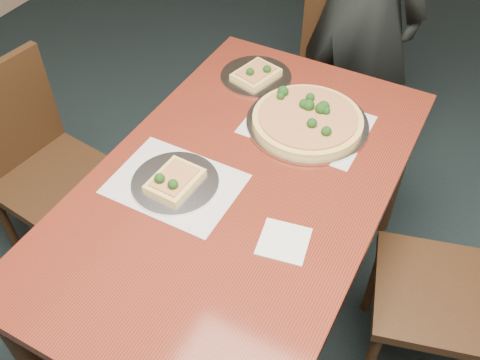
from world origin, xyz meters
The scene contains 10 objects.
dining_table centered at (-0.31, 0.57, 0.66)m, with size 0.90×1.50×0.75m.
chair_far centered at (-0.36, 1.68, 0.52)m, with size 0.50×0.50×0.91m.
chair_left centered at (-1.17, 0.49, 0.52)m, with size 0.46×0.46×0.91m.
chair_right centered at (0.46, 0.70, 0.52)m, with size 0.52×0.52×0.91m.
placemat_main centered at (-0.23, 0.93, 0.75)m, with size 0.42×0.32×0.00m, color white.
placemat_near centered at (-0.49, 0.46, 0.75)m, with size 0.40×0.30×0.00m, color white.
pizza_pan centered at (-0.23, 0.93, 0.77)m, with size 0.44×0.44×0.07m.
slice_plate_near centered at (-0.49, 0.46, 0.76)m, with size 0.28×0.28×0.06m.
slice_plate_far centered at (-0.52, 1.10, 0.76)m, with size 0.28×0.28×0.06m.
napkin centered at (-0.08, 0.41, 0.75)m, with size 0.14×0.14×0.01m, color white.
Camera 1 is at (0.25, -0.48, 1.99)m, focal length 40.00 mm.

